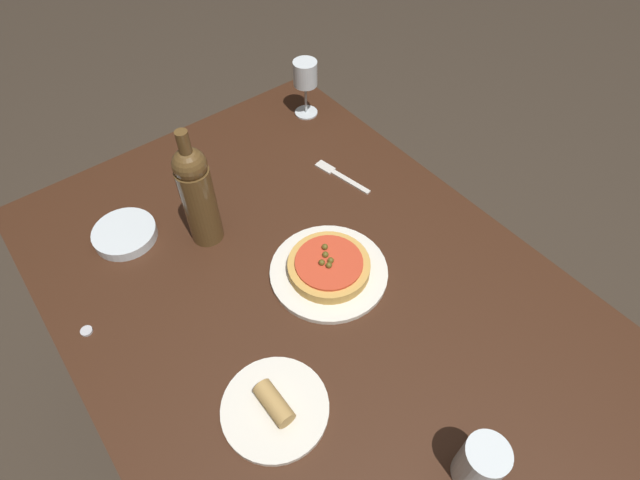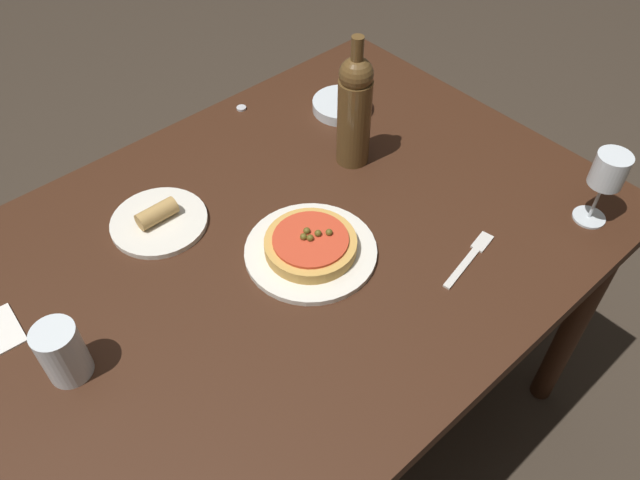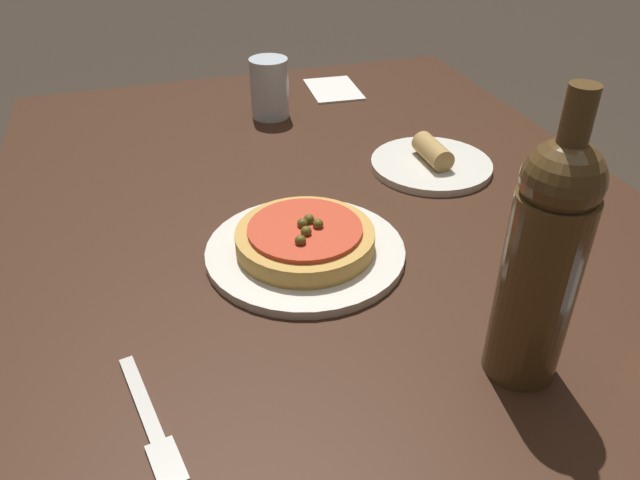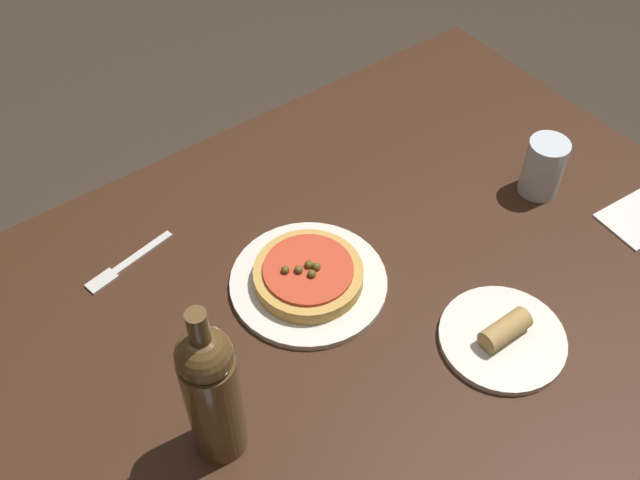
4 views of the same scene
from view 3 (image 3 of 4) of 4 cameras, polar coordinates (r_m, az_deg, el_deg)
The scene contains 8 objects.
dining_table at distance 0.92m, azimuth 1.85°, elevation -4.18°, with size 1.39×0.96×0.78m.
dinner_plate at distance 0.82m, azimuth -1.36°, elevation -1.05°, with size 0.26×0.26×0.01m.
pizza at distance 0.81m, azimuth -1.37°, elevation 0.20°, with size 0.18×0.18×0.04m.
wine_bottle at distance 0.61m, azimuth 19.72°, elevation -1.76°, with size 0.07×0.07×0.30m.
water_cup at distance 1.22m, azimuth -4.64°, elevation 13.67°, with size 0.07×0.07×0.11m.
fork at distance 0.63m, azimuth -15.13°, elevation -16.03°, with size 0.17×0.05×0.00m.
side_plate at distance 1.05m, azimuth 10.15°, elevation 7.01°, with size 0.20×0.20×0.05m.
paper_napkin at distance 1.37m, azimuth 1.23°, elevation 13.61°, with size 0.15×0.11×0.00m.
Camera 3 is at (0.68, -0.25, 1.25)m, focal length 35.00 mm.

